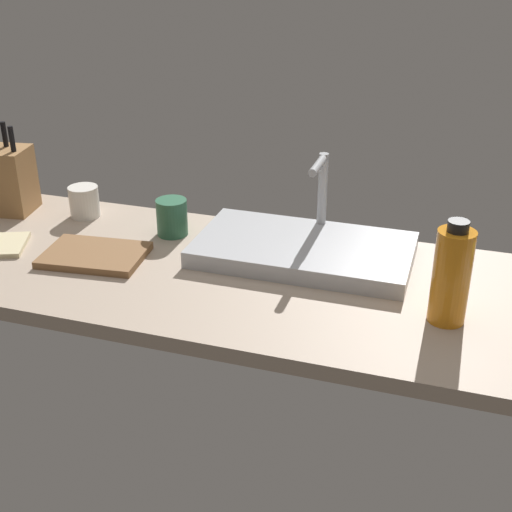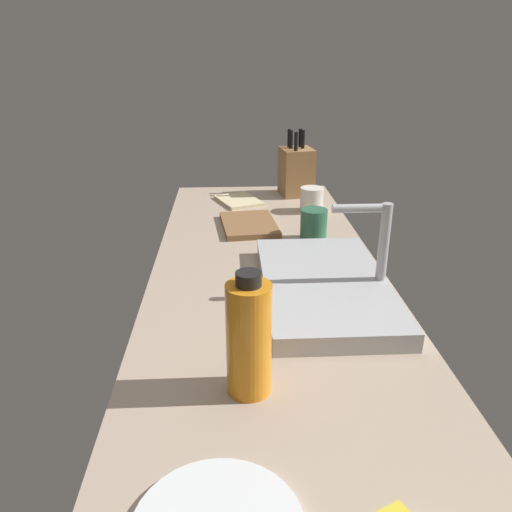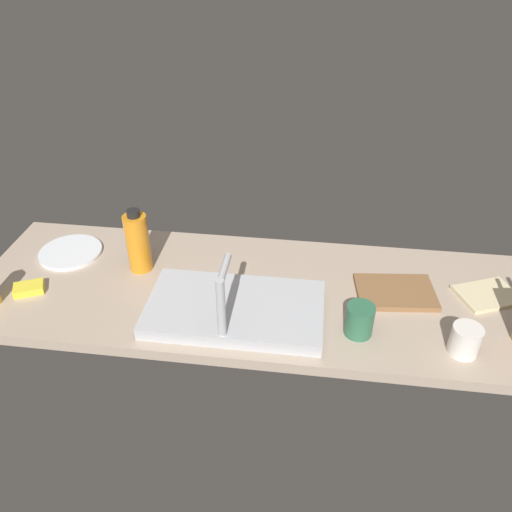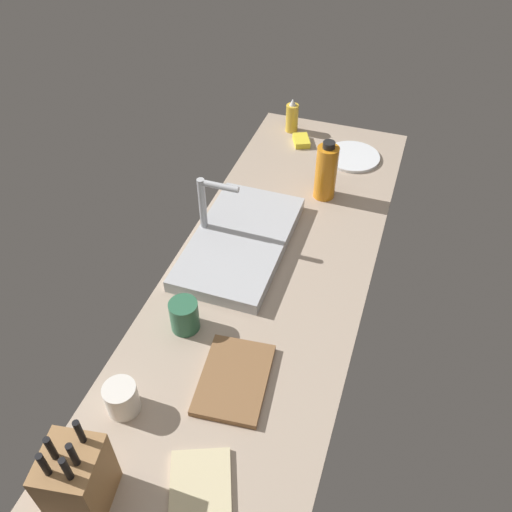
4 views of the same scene
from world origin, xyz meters
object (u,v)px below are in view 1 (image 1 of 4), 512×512
(sink_basin, at_px, (303,250))
(coffee_mug, at_px, (84,202))
(knife_block, at_px, (8,179))
(cutting_board, at_px, (95,255))
(ceramic_cup, at_px, (172,217))
(faucet, at_px, (322,191))
(water_bottle, at_px, (451,275))

(sink_basin, xyz_separation_m, coffee_mug, (-0.64, 0.07, 0.02))
(knife_block, xyz_separation_m, cutting_board, (0.38, -0.20, -0.08))
(ceramic_cup, bearing_deg, coffee_mug, 172.18)
(sink_basin, relative_size, faucet, 2.30)
(water_bottle, bearing_deg, coffee_mug, 165.18)
(faucet, relative_size, water_bottle, 1.02)
(water_bottle, relative_size, ceramic_cup, 2.32)
(faucet, height_order, knife_block, knife_block)
(faucet, bearing_deg, water_bottle, -42.31)
(knife_block, xyz_separation_m, coffee_mug, (0.22, 0.03, -0.05))
(knife_block, height_order, ceramic_cup, knife_block)
(faucet, height_order, ceramic_cup, faucet)
(cutting_board, xyz_separation_m, ceramic_cup, (0.12, 0.19, 0.04))
(faucet, height_order, coffee_mug, faucet)
(sink_basin, height_order, water_bottle, water_bottle)
(water_bottle, bearing_deg, knife_block, 169.04)
(cutting_board, height_order, coffee_mug, coffee_mug)
(faucet, bearing_deg, ceramic_cup, -167.73)
(sink_basin, relative_size, coffee_mug, 6.07)
(coffee_mug, bearing_deg, knife_block, -172.65)
(knife_block, bearing_deg, ceramic_cup, -10.42)
(sink_basin, relative_size, water_bottle, 2.34)
(knife_block, bearing_deg, cutting_board, -37.28)
(knife_block, bearing_deg, coffee_mug, -1.87)
(sink_basin, xyz_separation_m, cutting_board, (-0.48, -0.16, -0.01))
(sink_basin, height_order, ceramic_cup, ceramic_cup)
(water_bottle, height_order, coffee_mug, water_bottle)
(faucet, xyz_separation_m, cutting_board, (-0.50, -0.27, -0.13))
(coffee_mug, bearing_deg, sink_basin, -6.21)
(sink_basin, bearing_deg, water_bottle, -28.78)
(faucet, relative_size, coffee_mug, 2.63)
(sink_basin, height_order, coffee_mug, coffee_mug)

